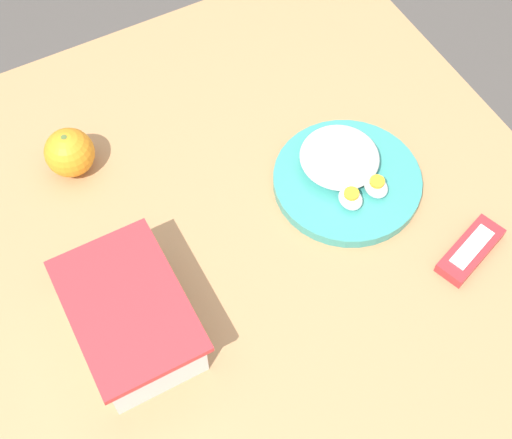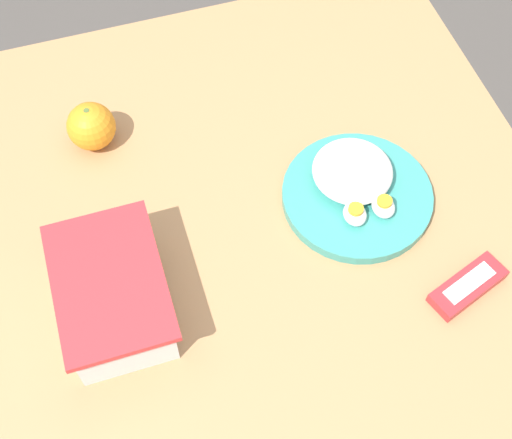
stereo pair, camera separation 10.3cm
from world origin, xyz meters
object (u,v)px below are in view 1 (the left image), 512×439
object	(u,v)px
rice_plate	(345,173)
candy_bar	(470,250)
food_container	(131,319)
orange_fruit	(70,153)

from	to	relation	value
rice_plate	candy_bar	distance (m)	0.22
food_container	candy_bar	world-z (taller)	food_container
orange_fruit	candy_bar	xyz separation A→B (m)	(-0.42, -0.45, -0.03)
orange_fruit	candy_bar	bearing A→B (deg)	-132.86
orange_fruit	rice_plate	bearing A→B (deg)	-121.66
food_container	rice_plate	xyz separation A→B (m)	(0.08, -0.38, -0.02)
rice_plate	food_container	bearing A→B (deg)	101.28
food_container	rice_plate	bearing A→B (deg)	-78.72
food_container	orange_fruit	size ratio (longest dim) A/B	2.79
rice_plate	candy_bar	bearing A→B (deg)	-155.02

